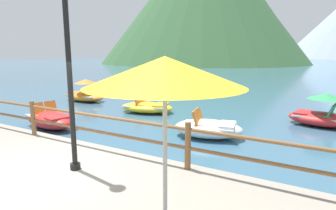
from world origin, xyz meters
TOP-DOWN VIEW (x-y plane):
  - ground_plane at (0.00, 40.00)m, footprint 200.00×200.00m
  - dock_railing at (-0.00, 1.55)m, footprint 23.92×0.12m
  - lamp_post at (0.46, 0.43)m, footprint 0.28×0.28m
  - beach_umbrella at (3.20, -0.71)m, footprint 1.70×1.70m
  - pedal_boat_0 at (-7.05, 7.95)m, footprint 2.68×1.47m
  - pedal_boat_2 at (1.44, 4.97)m, footprint 2.38×1.68m
  - pedal_boat_3 at (4.47, 8.39)m, footprint 2.38×1.61m
  - pedal_boat_5 at (-3.92, 3.27)m, footprint 2.60×1.64m
  - pedal_boat_6 at (-2.36, 7.15)m, footprint 2.62×1.82m
  - cliff_headland at (-21.66, 63.19)m, footprint 48.48×48.48m

SIDE VIEW (x-z plane):
  - ground_plane at x=0.00m, z-range 0.00..0.00m
  - pedal_boat_6 at x=-2.36m, z-range -0.16..0.65m
  - pedal_boat_2 at x=1.44m, z-range -0.14..0.74m
  - pedal_boat_5 at x=-3.92m, z-range -0.14..0.75m
  - pedal_boat_0 at x=-7.05m, z-range -0.22..0.99m
  - pedal_boat_3 at x=4.47m, z-range -0.20..1.02m
  - dock_railing at x=0.00m, z-range 0.51..1.46m
  - beach_umbrella at x=3.20m, z-range 1.33..3.57m
  - lamp_post at x=0.46m, z-range 0.81..4.74m
  - cliff_headland at x=-21.66m, z-range -0.95..29.96m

